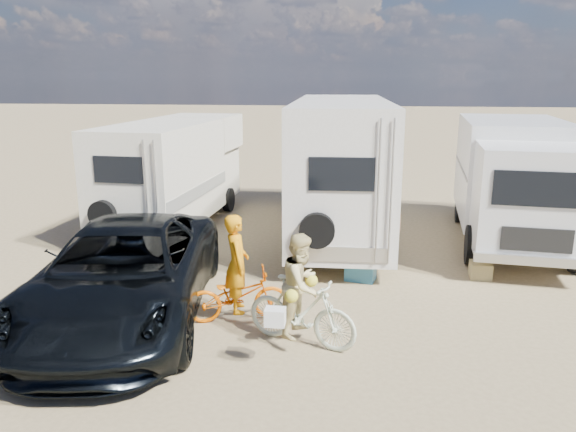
# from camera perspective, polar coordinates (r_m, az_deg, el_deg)

# --- Properties ---
(ground) EXTENTS (140.00, 140.00, 0.00)m
(ground) POSITION_cam_1_polar(r_m,az_deg,el_deg) (8.33, 5.84, -14.66)
(ground) COLOR #97815A
(ground) RESTS_ON ground
(rv_main) EXTENTS (2.52, 7.55, 3.45)m
(rv_main) POSITION_cam_1_polar(r_m,az_deg,el_deg) (14.08, 5.46, 4.86)
(rv_main) COLOR white
(rv_main) RESTS_ON ground
(rv_left) EXTENTS (2.43, 6.28, 2.86)m
(rv_left) POSITION_cam_1_polar(r_m,az_deg,el_deg) (15.24, -11.63, 4.24)
(rv_left) COLOR beige
(rv_left) RESTS_ON ground
(box_truck) EXTENTS (2.97, 6.32, 2.96)m
(box_truck) POSITION_cam_1_polar(r_m,az_deg,el_deg) (14.35, 22.37, 3.05)
(box_truck) COLOR silver
(box_truck) RESTS_ON ground
(dark_suv) EXTENTS (3.53, 6.14, 1.61)m
(dark_suv) POSITION_cam_1_polar(r_m,az_deg,el_deg) (9.69, -16.60, -5.70)
(dark_suv) COLOR black
(dark_suv) RESTS_ON ground
(bike_man) EXTENTS (1.79, 1.06, 0.89)m
(bike_man) POSITION_cam_1_polar(r_m,az_deg,el_deg) (9.36, -5.24, -8.20)
(bike_man) COLOR #DD5800
(bike_man) RESTS_ON ground
(bike_woman) EXTENTS (1.86, 1.08, 1.08)m
(bike_woman) POSITION_cam_1_polar(r_m,az_deg,el_deg) (8.51, 1.41, -9.86)
(bike_woman) COLOR beige
(bike_woman) RESTS_ON ground
(rider_man) EXTENTS (0.56, 0.70, 1.67)m
(rider_man) POSITION_cam_1_polar(r_m,az_deg,el_deg) (9.22, -5.30, -5.97)
(rider_man) COLOR orange
(rider_man) RESTS_ON ground
(rider_woman) EXTENTS (0.83, 0.93, 1.59)m
(rider_woman) POSITION_cam_1_polar(r_m,az_deg,el_deg) (8.41, 1.42, -8.26)
(rider_woman) COLOR #D7C381
(rider_woman) RESTS_ON ground
(cooler) EXTENTS (0.66, 0.54, 0.46)m
(cooler) POSITION_cam_1_polar(r_m,az_deg,el_deg) (11.28, 7.54, -5.45)
(cooler) COLOR teal
(cooler) RESTS_ON ground
(crate) EXTENTS (0.44, 0.44, 0.33)m
(crate) POSITION_cam_1_polar(r_m,az_deg,el_deg) (11.96, 19.32, -5.33)
(crate) COLOR #968551
(crate) RESTS_ON ground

